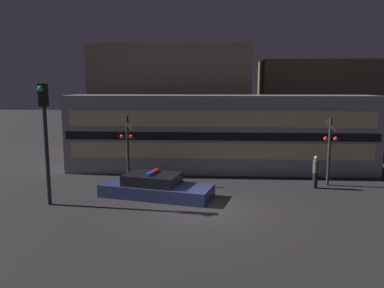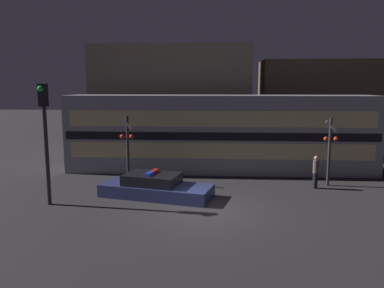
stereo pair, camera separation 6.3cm
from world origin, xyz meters
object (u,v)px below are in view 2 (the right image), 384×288
(traffic_light_corner, at_px, (45,129))
(pedestrian, at_px, (316,172))
(train, at_px, (219,133))
(police_car, at_px, (155,187))
(crossing_signal_near, at_px, (330,148))

(traffic_light_corner, bearing_deg, pedestrian, 15.47)
(pedestrian, relative_size, traffic_light_corner, 0.32)
(train, bearing_deg, police_car, -117.95)
(train, xyz_separation_m, police_car, (-2.87, -5.41, -1.76))
(pedestrian, xyz_separation_m, crossing_signal_near, (0.76, 0.55, 1.04))
(pedestrian, distance_m, traffic_light_corner, 12.30)
(police_car, relative_size, crossing_signal_near, 1.55)
(pedestrian, xyz_separation_m, traffic_light_corner, (-11.64, -3.22, 2.32))
(crossing_signal_near, relative_size, traffic_light_corner, 0.67)
(police_car, xyz_separation_m, traffic_light_corner, (-4.21, -1.40, 2.72))
(police_car, height_order, pedestrian, pedestrian)
(traffic_light_corner, bearing_deg, train, 43.89)
(police_car, bearing_deg, pedestrian, 27.54)
(traffic_light_corner, bearing_deg, crossing_signal_near, 16.92)
(train, bearing_deg, crossing_signal_near, -29.66)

